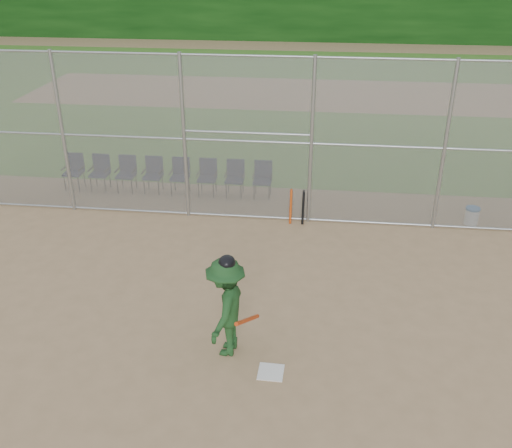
# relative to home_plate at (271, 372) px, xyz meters

# --- Properties ---
(ground) EXTENTS (100.00, 100.00, 0.00)m
(ground) POSITION_rel_home_plate_xyz_m (-0.60, 0.59, -0.01)
(ground) COLOR tan
(ground) RESTS_ON ground
(grass_strip) EXTENTS (100.00, 100.00, 0.00)m
(grass_strip) POSITION_rel_home_plate_xyz_m (-0.60, 18.59, -0.00)
(grass_strip) COLOR #3A6F21
(grass_strip) RESTS_ON ground
(dirt_patch_far) EXTENTS (24.00, 24.00, 0.00)m
(dirt_patch_far) POSITION_rel_home_plate_xyz_m (-0.60, 18.59, -0.00)
(dirt_patch_far) COLOR tan
(dirt_patch_far) RESTS_ON ground
(backstop_fence) EXTENTS (16.09, 0.09, 4.00)m
(backstop_fence) POSITION_rel_home_plate_xyz_m (-0.60, 5.59, 2.06)
(backstop_fence) COLOR gray
(backstop_fence) RESTS_ON ground
(home_plate) EXTENTS (0.42, 0.42, 0.02)m
(home_plate) POSITION_rel_home_plate_xyz_m (0.00, 0.00, 0.00)
(home_plate) COLOR white
(home_plate) RESTS_ON ground
(batter_at_plate) EXTENTS (0.95, 1.40, 1.84)m
(batter_at_plate) POSITION_rel_home_plate_xyz_m (-0.78, 0.47, 0.88)
(batter_at_plate) COLOR #1C461E
(batter_at_plate) RESTS_ON ground
(water_cooler) EXTENTS (0.34, 0.34, 0.44)m
(water_cooler) POSITION_rel_home_plate_xyz_m (4.35, 5.89, 0.21)
(water_cooler) COLOR white
(water_cooler) RESTS_ON ground
(spare_bats) EXTENTS (0.36, 0.30, 0.84)m
(spare_bats) POSITION_rel_home_plate_xyz_m (0.12, 5.50, 0.41)
(spare_bats) COLOR #D84C14
(spare_bats) RESTS_ON ground
(chair_0) EXTENTS (0.54, 0.52, 0.96)m
(chair_0) POSITION_rel_home_plate_xyz_m (-6.12, 6.92, 0.47)
(chair_0) COLOR black
(chair_0) RESTS_ON ground
(chair_1) EXTENTS (0.54, 0.52, 0.96)m
(chair_1) POSITION_rel_home_plate_xyz_m (-5.37, 6.92, 0.47)
(chair_1) COLOR black
(chair_1) RESTS_ON ground
(chair_2) EXTENTS (0.54, 0.52, 0.96)m
(chair_2) POSITION_rel_home_plate_xyz_m (-4.62, 6.92, 0.47)
(chair_2) COLOR black
(chair_2) RESTS_ON ground
(chair_3) EXTENTS (0.54, 0.52, 0.96)m
(chair_3) POSITION_rel_home_plate_xyz_m (-3.87, 6.92, 0.47)
(chair_3) COLOR black
(chair_3) RESTS_ON ground
(chair_4) EXTENTS (0.54, 0.52, 0.96)m
(chair_4) POSITION_rel_home_plate_xyz_m (-3.12, 6.92, 0.47)
(chair_4) COLOR black
(chair_4) RESTS_ON ground
(chair_5) EXTENTS (0.54, 0.52, 0.96)m
(chair_5) POSITION_rel_home_plate_xyz_m (-2.37, 6.92, 0.47)
(chair_5) COLOR black
(chair_5) RESTS_ON ground
(chair_6) EXTENTS (0.54, 0.52, 0.96)m
(chair_6) POSITION_rel_home_plate_xyz_m (-1.62, 6.92, 0.47)
(chair_6) COLOR black
(chair_6) RESTS_ON ground
(chair_7) EXTENTS (0.54, 0.52, 0.96)m
(chair_7) POSITION_rel_home_plate_xyz_m (-0.87, 6.92, 0.47)
(chair_7) COLOR black
(chair_7) RESTS_ON ground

